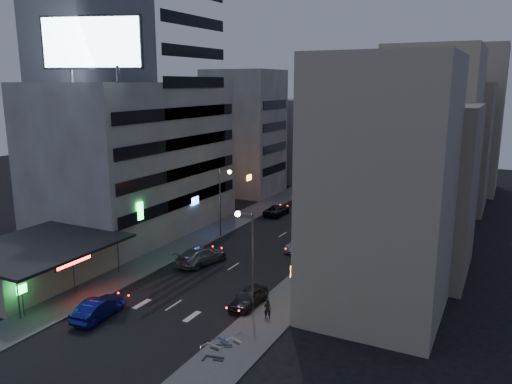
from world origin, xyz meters
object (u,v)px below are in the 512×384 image
Objects in this scene: parked_car_right_near at (249,298)px; parked_car_left at (277,210)px; road_car_blue at (99,308)px; scooter_silver_b at (243,336)px; parked_car_right_mid at (299,245)px; road_car_silver at (202,256)px; scooter_silver_a at (222,340)px; person at (267,309)px; scooter_black_b at (233,338)px; scooter_blue at (230,336)px; scooter_black_a at (225,349)px; parked_car_right_far at (359,208)px.

parked_car_right_near reaches higher than parked_car_left.
road_car_blue is 12.04m from scooter_silver_b.
parked_car_right_mid is 0.69× the size of road_car_silver.
parked_car_left is 2.51× the size of scooter_silver_a.
person reaches higher than parked_car_right_mid.
person reaches higher than road_car_blue.
road_car_blue reaches higher than parked_car_right_mid.
parked_car_right_near is 7.02m from scooter_silver_a.
scooter_black_b is at bearing 157.19° from scooter_silver_b.
person is at bearing 9.89° from scooter_blue.
parked_car_right_near is 11.82m from road_car_blue.
person reaches higher than scooter_black_a.
person is 4.68m from scooter_black_b.
parked_car_right_far is 40.93m from scooter_black_a.
parked_car_right_far is (-0.08, 33.02, 0.07)m from parked_car_right_near.
parked_car_right_near is at bearing -76.40° from parked_car_right_mid.
parked_car_right_near is 1.08× the size of parked_car_right_mid.
person is (2.50, -34.49, 0.07)m from parked_car_right_far.
person is (11.87, 5.64, 0.09)m from road_car_blue.
parked_car_right_mid is 0.83× the size of parked_car_left.
scooter_blue is (10.56, -12.56, -0.20)m from road_car_silver.
road_car_blue is 2.74× the size of scooter_blue.
road_car_silver is 2.97× the size of scooter_black_a.
parked_car_right_near is at bearing 155.80° from road_car_silver.
parked_car_left reaches higher than scooter_silver_a.
parked_car_right_mid reaches higher than scooter_black_b.
scooter_silver_a is at bearing -90.55° from parked_car_right_far.
parked_car_right_mid is 10.95m from road_car_silver.
scooter_black_b is (2.06, -39.14, -0.18)m from parked_car_right_far.
scooter_black_a reaches higher than scooter_black_b.
scooter_silver_b is at bearing -178.29° from road_car_blue.
road_car_silver is 16.69m from scooter_black_b.
parked_car_right_far is at bearing -7.61° from scooter_black_a.
scooter_black_b is (0.42, 0.72, -0.08)m from scooter_silver_a.
road_car_silver is 13.84m from person.
scooter_silver_b is at bearing -89.11° from parked_car_right_far.
parked_car_left is at bearing 131.23° from parked_car_right_mid.
road_car_silver is 16.59m from scooter_silver_b.
scooter_black_a is at bearing -72.58° from parked_car_right_mid.
scooter_silver_b is at bearing 61.65° from person.
scooter_silver_a reaches higher than scooter_black_b.
scooter_black_b is (1.99, -6.12, -0.11)m from parked_car_right_near.
parked_car_right_near is at bearing 5.88° from scooter_black_a.
scooter_black_a reaches higher than scooter_silver_b.
parked_car_right_far is 3.21× the size of scooter_blue.
road_car_blue reaches higher than scooter_blue.
parked_car_right_far reaches higher than parked_car_left.
parked_car_right_near is 2.23× the size of scooter_silver_a.
road_car_silver reaches higher than scooter_silver_b.
scooter_blue is (1.70, -6.00, -0.09)m from parked_car_right_near.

